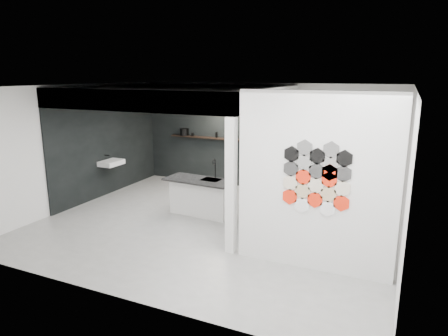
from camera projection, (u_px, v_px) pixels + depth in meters
floor at (214, 225)px, 8.20m from camera, size 7.00×6.00×0.01m
partition_panel at (315, 183)px, 6.10m from camera, size 2.45×0.15×2.80m
bay_clad_back at (218, 142)px, 11.08m from camera, size 4.40×0.04×2.35m
bay_clad_left at (109, 148)px, 10.21m from camera, size 0.04×4.00×2.35m
bulkhead at (181, 95)px, 9.02m from camera, size 4.40×4.00×0.40m
corner_column at (231, 187)px, 6.71m from camera, size 0.16×0.16×2.35m
fascia_beam at (127, 101)px, 7.32m from camera, size 4.40×0.16×0.40m
wall_basin at (111, 163)px, 10.02m from camera, size 0.40×0.60×0.12m
display_shelf at (220, 139)px, 10.92m from camera, size 3.00×0.15×0.04m
kitchen_island at (201, 196)px, 8.74m from camera, size 1.57×0.78×1.24m
stockpot at (184, 132)px, 11.34m from camera, size 0.28×0.28×0.20m
kettle at (250, 137)px, 10.54m from camera, size 0.21×0.21×0.14m
glass_bowl at (267, 139)px, 10.36m from camera, size 0.15×0.15×0.11m
glass_vase at (267, 138)px, 10.36m from camera, size 0.14×0.14×0.16m
bottle_dark at (216, 135)px, 10.94m from camera, size 0.07×0.07×0.15m
utensil_cup at (192, 134)px, 11.25m from camera, size 0.08×0.08×0.09m
hex_tile_cluster at (317, 178)px, 5.98m from camera, size 1.04×0.02×1.16m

